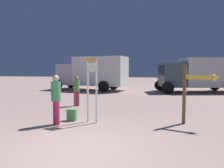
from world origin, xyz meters
name	(u,v)px	position (x,y,z in m)	size (l,w,h in m)	color
ground_plane	(79,151)	(0.00, 0.00, 0.00)	(80.00, 80.00, 0.00)	gray
standing_clock	(92,85)	(-0.42, 2.60, 1.36)	(0.45, 0.19, 2.28)	white
arrow_sign	(197,86)	(3.17, 2.88, 1.33)	(1.15, 0.56, 2.04)	brown
person_near_clock	(56,97)	(-1.55, 2.08, 0.96)	(0.33, 0.33, 1.71)	#C72E59
backpack	(72,115)	(-1.24, 2.71, 0.21)	(0.34, 0.23, 0.42)	#449451
person_distant	(76,89)	(-2.13, 5.64, 0.87)	(0.30, 0.30, 1.56)	#B54457
box_truck_near	(203,73)	(5.75, 13.63, 1.53)	(7.15, 3.88, 2.76)	silver
box_truck_far	(93,72)	(-3.40, 13.44, 1.59)	(6.76, 3.53, 2.92)	white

